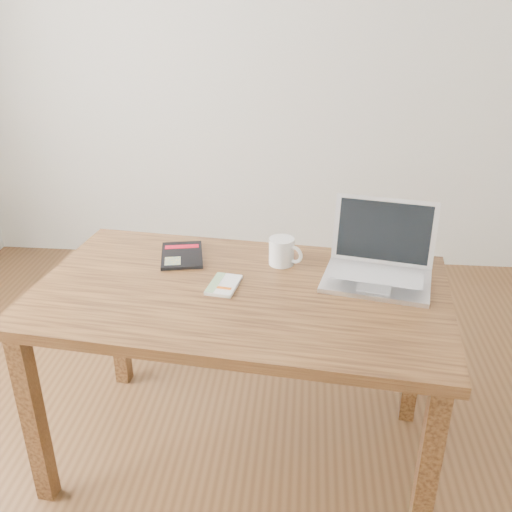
# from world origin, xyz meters

# --- Properties ---
(room) EXTENTS (4.04, 4.04, 2.70)m
(room) POSITION_xyz_m (-0.07, 0.00, 1.36)
(room) COLOR #54361C
(room) RESTS_ON ground
(desk) EXTENTS (1.51, 0.97, 0.75)m
(desk) POSITION_xyz_m (-0.06, 0.17, 0.66)
(desk) COLOR #503118
(desk) RESTS_ON ground
(white_guidebook) EXTENTS (0.12, 0.17, 0.01)m
(white_guidebook) POSITION_xyz_m (-0.12, 0.18, 0.76)
(white_guidebook) COLOR silver
(white_guidebook) RESTS_ON desk
(black_guidebook) EXTENTS (0.20, 0.26, 0.01)m
(black_guidebook) POSITION_xyz_m (-0.31, 0.41, 0.76)
(black_guidebook) COLOR black
(black_guidebook) RESTS_ON desk
(laptop) EXTENTS (0.43, 0.38, 0.26)m
(laptop) POSITION_xyz_m (0.43, 0.31, 0.80)
(laptop) COLOR silver
(laptop) RESTS_ON desk
(coffee_mug) EXTENTS (0.13, 0.10, 0.10)m
(coffee_mug) POSITION_xyz_m (0.08, 0.38, 0.80)
(coffee_mug) COLOR white
(coffee_mug) RESTS_ON desk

